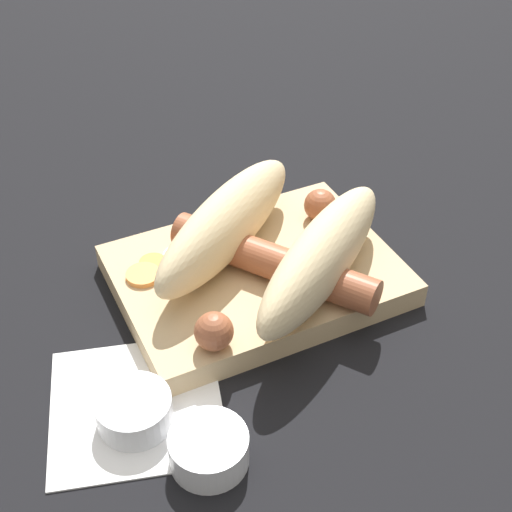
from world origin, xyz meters
TOP-DOWN VIEW (x-y plane):
  - ground_plane at (0.00, 0.00)m, footprint 3.00×3.00m
  - food_tray at (0.00, 0.00)m, footprint 0.22×0.16m
  - bread_roll at (-0.01, 0.01)m, footprint 0.23×0.21m
  - sausage at (-0.01, 0.02)m, footprint 0.17×0.16m
  - pickled_veggies at (0.07, -0.03)m, footprint 0.07×0.05m
  - napkin at (0.13, 0.08)m, footprint 0.15×0.15m
  - condiment_cup_near at (0.13, 0.09)m, footprint 0.05×0.05m
  - condiment_cup_far at (0.10, 0.14)m, footprint 0.05×0.05m

SIDE VIEW (x-z plane):
  - ground_plane at x=0.00m, z-range 0.00..0.00m
  - napkin at x=0.13m, z-range 0.00..0.00m
  - condiment_cup_near at x=0.13m, z-range 0.00..0.02m
  - condiment_cup_far at x=0.10m, z-range 0.00..0.02m
  - food_tray at x=0.00m, z-range 0.00..0.02m
  - pickled_veggies at x=0.07m, z-range 0.02..0.03m
  - sausage at x=-0.01m, z-range 0.02..0.05m
  - bread_roll at x=-0.01m, z-range 0.02..0.08m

